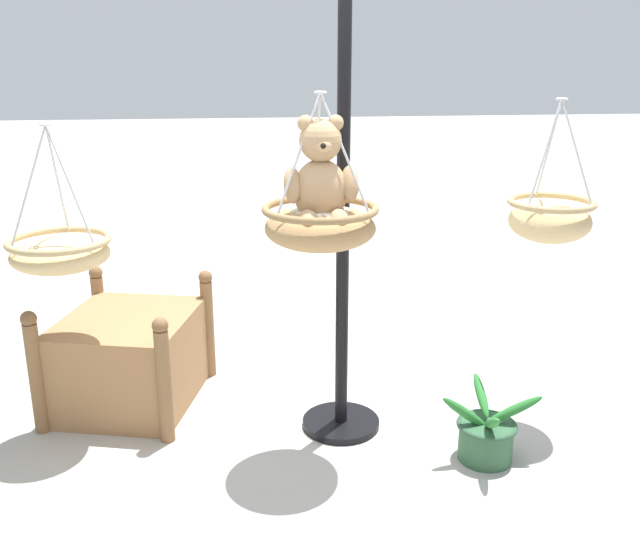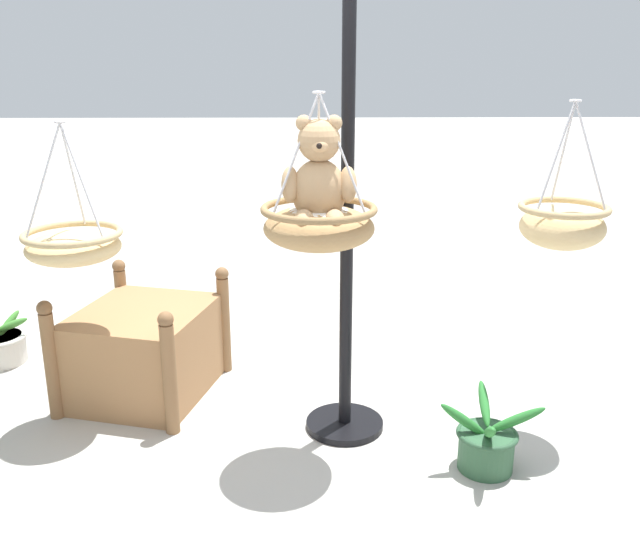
{
  "view_description": "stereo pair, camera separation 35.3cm",
  "coord_description": "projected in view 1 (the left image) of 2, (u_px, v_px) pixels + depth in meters",
  "views": [
    {
      "loc": [
        0.41,
        3.39,
        2.06
      ],
      "look_at": [
        0.0,
        0.04,
        1.0
      ],
      "focal_mm": 39.4,
      "sensor_mm": 36.0,
      "label": 1
    },
    {
      "loc": [
        0.06,
        3.42,
        2.06
      ],
      "look_at": [
        0.0,
        0.04,
        1.0
      ],
      "focal_mm": 39.4,
      "sensor_mm": 36.0,
      "label": 2
    }
  ],
  "objects": [
    {
      "name": "hanging_basket_with_teddy",
      "position": [
        320.0,
        224.0,
        3.41
      ],
      "size": [
        0.57,
        0.57,
        0.75
      ],
      "color": "#A37F51"
    },
    {
      "name": "hanging_basket_right_low",
      "position": [
        60.0,
        252.0,
        3.65
      ],
      "size": [
        0.53,
        0.53,
        0.76
      ],
      "color": "tan"
    },
    {
      "name": "hanging_basket_left_high",
      "position": [
        550.0,
        218.0,
        3.76
      ],
      "size": [
        0.46,
        0.46,
        0.76
      ],
      "color": "tan"
    },
    {
      "name": "display_pole_central",
      "position": [
        342.0,
        307.0,
        3.82
      ],
      "size": [
        0.44,
        0.44,
        2.37
      ],
      "color": "black",
      "rests_on": "ground"
    },
    {
      "name": "ground_plane",
      "position": [
        320.0,
        441.0,
        3.88
      ],
      "size": [
        40.0,
        40.0,
        0.0
      ],
      "primitive_type": "plane",
      "color": "#ADAAA3"
    },
    {
      "name": "wooden_planter_box",
      "position": [
        130.0,
        356.0,
        4.24
      ],
      "size": [
        1.01,
        1.08,
        0.73
      ],
      "color": "#9E7047",
      "rests_on": "ground"
    },
    {
      "name": "teddy_bear",
      "position": [
        321.0,
        179.0,
        3.31
      ],
      "size": [
        0.36,
        0.33,
        0.52
      ],
      "color": "tan"
    },
    {
      "name": "potted_plant_flowering_red",
      "position": [
        486.0,
        434.0,
        3.67
      ],
      "size": [
        0.55,
        0.57,
        0.39
      ],
      "color": "#2D5638",
      "rests_on": "ground"
    }
  ]
}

